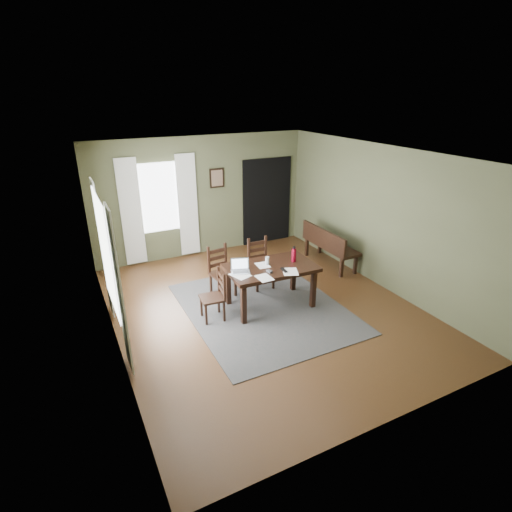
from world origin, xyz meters
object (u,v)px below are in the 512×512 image
chair_end (215,296)px  bench (328,243)px  dining_table (271,271)px  chair_back_right (260,264)px  chair_back_left (221,272)px  water_bottle (294,255)px  laptop (240,268)px

chair_end → bench: chair_end is taller
bench → dining_table: bearing=117.2°
chair_back_right → chair_back_left: bearing=-179.5°
bench → water_bottle: 1.89m
laptop → water_bottle: (1.02, -0.05, 0.07)m
bench → chair_back_right: bearing=97.8°
dining_table → bench: size_ratio=1.05×
laptop → dining_table: bearing=14.5°
chair_back_right → water_bottle: (0.26, -0.78, 0.43)m
laptop → water_bottle: bearing=16.5°
dining_table → chair_end: chair_end is taller
dining_table → chair_back_left: (-0.62, 0.79, -0.22)m
chair_back_left → bench: size_ratio=0.63×
bench → laptop: 2.75m
water_bottle → chair_back_left: bearing=143.6°
chair_back_left → chair_back_right: (0.81, -0.02, 0.01)m
chair_back_left → water_bottle: size_ratio=3.38×
dining_table → laptop: laptop is taller
chair_back_right → laptop: bearing=-134.7°
water_bottle → chair_end: bearing=178.6°
dining_table → chair_back_right: size_ratio=1.63×
chair_back_right → water_bottle: size_ratio=3.44×
chair_back_left → water_bottle: (1.08, -0.79, 0.44)m
dining_table → bench: 2.24m
dining_table → chair_end: bearing=-179.3°
laptop → water_bottle: water_bottle is taller
chair_back_right → water_bottle: 0.93m
chair_back_left → laptop: bearing=-93.1°
dining_table → chair_back_left: size_ratio=1.65×
dining_table → chair_end: size_ratio=1.80×
chair_back_left → water_bottle: water_bottle is taller
chair_back_right → water_bottle: water_bottle is taller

